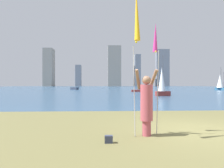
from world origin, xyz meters
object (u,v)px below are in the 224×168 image
kite_flag_left (137,16)px  sailboat_2 (74,88)px  person (147,103)px  kite_flag_right (156,41)px  sailboat_4 (162,82)px  sailboat_3 (138,90)px  sailboat_5 (224,88)px  bag (109,139)px  sailboat_0 (220,82)px

kite_flag_left → sailboat_2: sailboat_2 is taller
person → kite_flag_right: (0.36, 0.33, 1.95)m
person → sailboat_4: bearing=59.0°
sailboat_3 → sailboat_4: sailboat_4 is taller
person → sailboat_5: bearing=43.0°
kite_flag_right → sailboat_2: 46.98m
person → bag: (-1.16, -0.68, -0.89)m
kite_flag_right → sailboat_0: (27.53, 41.56, -0.95)m
kite_flag_right → person: bearing=-137.8°
sailboat_0 → sailboat_3: bearing=-156.4°
sailboat_2 → sailboat_5: size_ratio=0.93×
kite_flag_right → bag: 3.38m
sailboat_0 → sailboat_2: sailboat_0 is taller
sailboat_0 → kite_flag_right: bearing=-123.5°
sailboat_0 → sailboat_2: bearing=173.2°
sailboat_0 → sailboat_2: (-36.89, 4.41, -1.64)m
kite_flag_left → sailboat_3: size_ratio=1.04×
sailboat_0 → sailboat_5: 12.74m
kite_flag_right → sailboat_4: sailboat_4 is taller
kite_flag_right → sailboat_3: size_ratio=0.84×
sailboat_5 → kite_flag_left: bearing=-124.2°
bag → sailboat_0: (29.05, 42.57, 1.90)m
person → sailboat_0: sailboat_0 is taller
bag → sailboat_0: bearing=55.7°
kite_flag_left → sailboat_0: 50.84m
sailboat_0 → sailboat_3: sailboat_0 is taller
sailboat_2 → kite_flag_left: bearing=-79.5°
kite_flag_right → sailboat_5: (34.91, 51.81, -2.60)m
kite_flag_left → kite_flag_right: 1.13m
sailboat_2 → sailboat_4: bearing=-60.7°
bag → sailboat_0: sailboat_0 is taller
kite_flag_right → sailboat_2: sailboat_2 is taller
person → sailboat_2: 47.17m
sailboat_0 → sailboat_2: 37.19m
person → sailboat_0: 50.33m
bag → sailboat_4: 21.18m
kite_flag_left → bag: size_ratio=20.41×
kite_flag_left → kite_flag_right: size_ratio=1.24×
bag → sailboat_2: (-7.83, 46.98, 0.26)m
person → sailboat_3: bearing=67.6°
sailboat_2 → kite_flag_right: bearing=-78.5°
sailboat_0 → sailboat_5: (7.38, 10.25, -1.65)m
kite_flag_right → sailboat_3: (5.03, 31.73, -2.67)m
person → sailboat_4: 20.10m
person → kite_flag_right: kite_flag_right is taller
sailboat_0 → kite_flag_left: bearing=-123.8°
sailboat_3 → sailboat_4: bearing=-86.2°
kite_flag_left → bag: (-0.80, -0.32, -3.37)m
bag → sailboat_5: (36.44, 52.82, 0.25)m
bag → sailboat_2: sailboat_2 is taller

